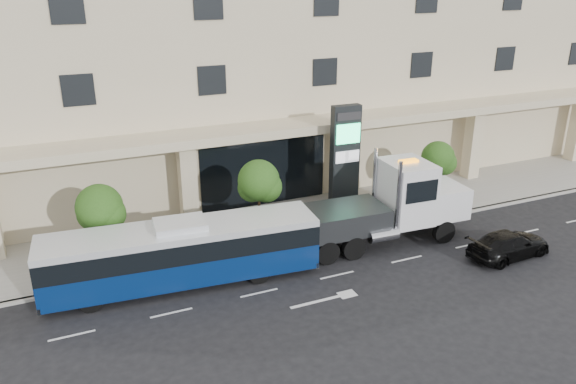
# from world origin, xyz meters

# --- Properties ---
(ground) EXTENTS (120.00, 120.00, 0.00)m
(ground) POSITION_xyz_m (0.00, 0.00, 0.00)
(ground) COLOR black
(ground) RESTS_ON ground
(sidewalk) EXTENTS (120.00, 6.00, 0.15)m
(sidewalk) POSITION_xyz_m (0.00, 5.00, 0.07)
(sidewalk) COLOR gray
(sidewalk) RESTS_ON ground
(curb) EXTENTS (120.00, 0.30, 0.15)m
(curb) POSITION_xyz_m (0.00, 2.00, 0.07)
(curb) COLOR gray
(curb) RESTS_ON ground
(convention_center) EXTENTS (60.00, 17.60, 20.00)m
(convention_center) POSITION_xyz_m (-0.00, 15.42, 9.97)
(convention_center) COLOR #C6B695
(convention_center) RESTS_ON ground
(tree_left) EXTENTS (2.27, 2.20, 4.22)m
(tree_left) POSITION_xyz_m (-9.97, 3.59, 3.11)
(tree_left) COLOR #422B19
(tree_left) RESTS_ON sidewalk
(tree_mid) EXTENTS (2.28, 2.20, 4.38)m
(tree_mid) POSITION_xyz_m (-1.97, 3.59, 3.26)
(tree_mid) COLOR #422B19
(tree_mid) RESTS_ON sidewalk
(tree_right) EXTENTS (2.10, 2.00, 4.04)m
(tree_right) POSITION_xyz_m (9.53, 3.59, 3.04)
(tree_right) COLOR #422B19
(tree_right) RESTS_ON sidewalk
(city_bus) EXTENTS (12.66, 3.70, 3.16)m
(city_bus) POSITION_xyz_m (-6.88, 0.73, 1.61)
(city_bus) COLOR black
(city_bus) RESTS_ON ground
(tow_truck) EXTENTS (10.84, 3.14, 4.93)m
(tow_truck) POSITION_xyz_m (4.23, 0.68, 2.03)
(tow_truck) COLOR #2D3033
(tow_truck) RESTS_ON ground
(black_sedan) EXTENTS (4.80, 2.23, 1.36)m
(black_sedan) POSITION_xyz_m (8.88, -3.30, 0.68)
(black_sedan) COLOR black
(black_sedan) RESTS_ON ground
(signage_pylon) EXTENTS (1.68, 0.68, 6.62)m
(signage_pylon) POSITION_xyz_m (3.50, 4.30, 3.51)
(signage_pylon) COLOR black
(signage_pylon) RESTS_ON sidewalk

